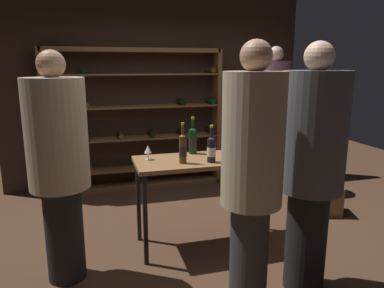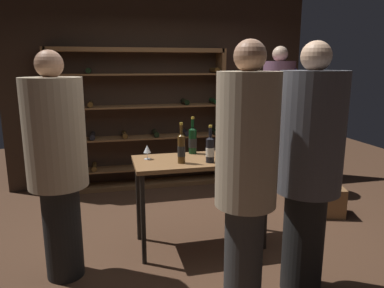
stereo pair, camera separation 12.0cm
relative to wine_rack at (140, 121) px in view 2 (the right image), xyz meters
The scene contains 14 objects.
ground_plane 2.16m from the wine_rack, 79.12° to the right, with size 10.17×10.17×0.00m, color #472D1E.
back_wall 0.60m from the wine_rack, 30.22° to the left, with size 4.52×0.10×2.86m, color #332319.
wine_rack is the anchor object (origin of this frame).
tasting_table 2.02m from the wine_rack, 78.43° to the right, with size 1.30×0.59×0.91m.
person_bystander_dark_jacket 2.01m from the wine_rack, 15.71° to the right, with size 0.45×0.45×2.07m.
person_guest_khaki 2.41m from the wine_rack, 111.72° to the right, with size 0.48×0.48×1.93m.
person_guest_plum_blouse 3.07m from the wine_rack, 70.74° to the right, with size 0.50×0.50×1.98m.
person_guest_blue_shirt 3.08m from the wine_rack, 81.73° to the right, with size 0.43×0.43×1.98m.
wine_crate 2.73m from the wine_rack, 37.53° to the right, with size 0.48×0.34×0.36m, color brown.
wine_bottle_black_capsule 2.09m from the wine_rack, 84.79° to the right, with size 0.07×0.07×0.38m.
wine_bottle_red_label 1.78m from the wine_rack, 77.65° to the right, with size 0.09×0.09×0.38m.
wine_bottle_amber_reserve 2.16m from the wine_rack, 77.77° to the right, with size 0.08×0.08×0.36m.
wine_glass_stemmed_right 1.87m from the wine_rack, 93.26° to the right, with size 0.07×0.07×0.14m.
wine_glass_stemmed_left 2.33m from the wine_rack, 68.40° to the right, with size 0.09×0.09×0.16m.
Camera 2 is at (-0.84, -3.41, 1.81)m, focal length 33.80 mm.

